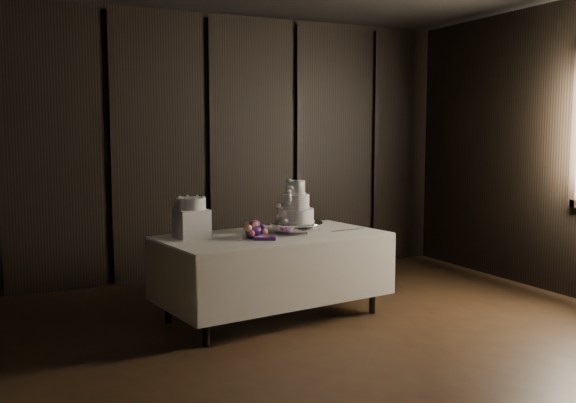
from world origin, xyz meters
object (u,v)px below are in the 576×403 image
(display_table, at_px, (273,272))
(cake_stand, at_px, (296,227))
(wedding_cake, at_px, (294,206))
(small_cake, at_px, (191,203))
(box_pedestal, at_px, (192,224))
(bouquet, at_px, (255,231))

(display_table, relative_size, cake_stand, 4.38)
(wedding_cake, distance_m, small_cake, 0.94)
(display_table, xyz_separation_m, small_cake, (-0.71, 0.12, 0.64))
(box_pedestal, distance_m, small_cake, 0.17)
(wedding_cake, xyz_separation_m, box_pedestal, (-0.94, 0.09, -0.12))
(display_table, relative_size, bouquet, 5.46)
(cake_stand, relative_size, bouquet, 1.25)
(bouquet, bearing_deg, display_table, 26.82)
(wedding_cake, xyz_separation_m, small_cake, (-0.94, 0.09, 0.06))
(display_table, distance_m, bouquet, 0.47)
(wedding_cake, relative_size, bouquet, 0.99)
(display_table, relative_size, wedding_cake, 5.53)
(box_pedestal, relative_size, small_cake, 1.04)
(display_table, bearing_deg, bouquet, -161.46)
(bouquet, bearing_deg, cake_stand, 18.58)
(wedding_cake, height_order, bouquet, wedding_cake)
(display_table, distance_m, box_pedestal, 0.86)
(cake_stand, relative_size, box_pedestal, 1.86)
(wedding_cake, bearing_deg, cake_stand, 12.88)
(bouquet, bearing_deg, small_cake, 154.61)
(display_table, relative_size, small_cake, 8.48)
(cake_stand, height_order, small_cake, small_cake)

